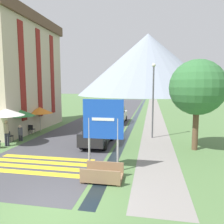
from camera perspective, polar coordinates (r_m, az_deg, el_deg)
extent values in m
plane|color=#517542|center=(26.90, 3.35, -1.83)|extent=(160.00, 160.00, 0.00)
cube|color=#424247|center=(37.06, 1.41, 0.58)|extent=(6.40, 60.00, 0.01)
cube|color=gray|center=(36.62, 10.88, 0.38)|extent=(2.20, 60.00, 0.01)
cube|color=black|center=(36.67, 7.13, 0.46)|extent=(0.60, 60.00, 0.00)
cube|color=yellow|center=(11.39, -21.35, -14.47)|extent=(5.44, 0.44, 0.01)
cube|color=yellow|center=(11.95, -19.55, -13.38)|extent=(5.44, 0.44, 0.01)
cube|color=yellow|center=(12.52, -17.92, -12.37)|extent=(5.44, 0.44, 0.01)
cube|color=yellow|center=(13.11, -16.45, -11.44)|extent=(5.44, 0.44, 0.01)
cone|color=gray|center=(99.39, 9.29, 12.11)|extent=(61.41, 61.41, 26.59)
cube|color=#BCAD93|center=(22.33, -24.40, 9.09)|extent=(5.15, 9.55, 10.32)
cube|color=brown|center=(23.05, -25.02, 20.85)|extent=(5.65, 10.05, 0.90)
cube|color=maroon|center=(18.71, -22.38, 9.73)|extent=(0.06, 0.70, 7.74)
cube|color=maroon|center=(20.97, -18.46, 9.53)|extent=(0.06, 0.70, 7.74)
cube|color=maroon|center=(23.31, -15.32, 9.33)|extent=(0.06, 0.70, 7.74)
cylinder|color=#9E9EA3|center=(10.69, -5.96, -8.26)|extent=(0.10, 0.10, 2.55)
cylinder|color=#9E9EA3|center=(10.40, 1.51, -8.67)|extent=(0.10, 0.10, 2.55)
cube|color=#1947B7|center=(10.25, -2.34, -1.88)|extent=(1.95, 0.05, 1.88)
cube|color=white|center=(10.22, -2.38, -1.90)|extent=(1.07, 0.02, 0.14)
cube|color=#846647|center=(9.84, -2.48, -16.62)|extent=(1.70, 1.10, 0.12)
cube|color=#846647|center=(9.27, -3.22, -16.23)|extent=(1.70, 0.08, 0.45)
cube|color=#846647|center=(10.19, -1.83, -14.03)|extent=(1.70, 0.08, 0.45)
cube|color=#846647|center=(10.06, -6.95, -16.73)|extent=(0.16, 0.99, 0.08)
cube|color=#846647|center=(9.75, 2.15, -17.49)|extent=(0.16, 0.99, 0.08)
cube|color=black|center=(15.23, -3.68, -5.82)|extent=(1.64, 4.13, 0.84)
cube|color=#23282D|center=(14.88, -3.90, -3.13)|extent=(1.40, 2.27, 0.68)
cylinder|color=black|center=(16.72, -5.22, -6.16)|extent=(0.18, 0.60, 0.60)
cylinder|color=black|center=(16.38, 0.09, -6.40)|extent=(0.18, 0.60, 0.60)
cylinder|color=black|center=(14.35, -7.99, -8.39)|extent=(0.18, 0.60, 0.60)
cylinder|color=black|center=(13.95, -1.81, -8.78)|extent=(0.18, 0.60, 0.60)
cube|color=silver|center=(24.11, 1.34, -1.10)|extent=(1.75, 4.34, 0.84)
cube|color=#23282D|center=(23.81, 1.26, 0.64)|extent=(1.49, 2.38, 0.68)
cylinder|color=black|center=(25.62, -0.04, -1.57)|extent=(0.18, 0.60, 0.60)
cylinder|color=black|center=(25.38, 3.68, -1.67)|extent=(0.18, 0.60, 0.60)
cylinder|color=black|center=(23.02, -1.25, -2.54)|extent=(0.18, 0.60, 0.60)
cylinder|color=black|center=(22.74, 2.89, -2.66)|extent=(0.18, 0.60, 0.60)
cube|color=black|center=(19.48, -20.20, -4.24)|extent=(0.40, 0.40, 0.04)
cube|color=black|center=(19.30, -20.50, -3.75)|extent=(0.40, 0.04, 0.40)
cylinder|color=black|center=(19.76, -20.35, -4.76)|extent=(0.03, 0.03, 0.45)
cylinder|color=black|center=(19.59, -19.49, -4.83)|extent=(0.03, 0.03, 0.45)
cylinder|color=black|center=(19.47, -20.86, -4.95)|extent=(0.03, 0.03, 0.45)
cylinder|color=black|center=(19.30, -20.00, -5.02)|extent=(0.03, 0.03, 0.45)
cylinder|color=black|center=(16.28, -27.10, -7.53)|extent=(0.03, 0.03, 0.45)
cube|color=black|center=(17.46, -25.24, -5.73)|extent=(0.40, 0.40, 0.04)
cube|color=black|center=(17.28, -25.62, -5.20)|extent=(0.40, 0.04, 0.40)
cylinder|color=black|center=(17.74, -25.33, -6.29)|extent=(0.03, 0.03, 0.45)
cylinder|color=black|center=(17.55, -24.43, -6.38)|extent=(0.03, 0.03, 0.45)
cylinder|color=black|center=(17.48, -25.98, -6.52)|extent=(0.03, 0.03, 0.45)
cylinder|color=black|center=(17.28, -25.07, -6.62)|extent=(0.03, 0.03, 0.45)
cylinder|color=#B7B2A8|center=(16.46, -25.60, -3.83)|extent=(0.06, 0.06, 2.40)
cone|color=silver|center=(16.30, -25.80, -0.02)|extent=(2.28, 2.28, 0.46)
cylinder|color=#B7B2A8|center=(18.64, -22.70, -3.02)|extent=(0.06, 0.06, 2.07)
cone|color=#338442|center=(18.51, -22.83, -0.17)|extent=(2.23, 2.23, 0.52)
cylinder|color=#B7B2A8|center=(20.45, -18.25, -2.08)|extent=(0.06, 0.06, 2.01)
cone|color=orange|center=(20.34, -18.35, 0.44)|extent=(2.24, 2.24, 0.53)
cylinder|color=#282833|center=(16.49, -26.01, -6.48)|extent=(0.14, 0.14, 0.91)
cylinder|color=#282833|center=(16.38, -25.50, -6.54)|extent=(0.14, 0.14, 0.91)
cylinder|color=gray|center=(16.28, -25.90, -3.82)|extent=(0.32, 0.32, 0.66)
sphere|color=tan|center=(16.21, -25.98, -2.32)|extent=(0.22, 0.22, 0.22)
cylinder|color=#282833|center=(17.63, -23.01, -6.24)|extent=(0.14, 0.14, 0.46)
cylinder|color=#282833|center=(17.53, -22.52, -6.29)|extent=(0.14, 0.14, 0.46)
cylinder|color=#4C4C56|center=(17.48, -22.84, -4.67)|extent=(0.32, 0.32, 0.54)
sphere|color=beige|center=(17.41, -22.90, -3.49)|extent=(0.22, 0.22, 0.22)
cylinder|color=#515156|center=(17.13, 10.65, 2.34)|extent=(0.12, 0.12, 5.49)
sphere|color=silver|center=(17.15, 10.86, 11.92)|extent=(0.28, 0.28, 0.28)
cylinder|color=brown|center=(14.85, 20.93, -4.50)|extent=(0.36, 0.36, 2.50)
sphere|color=#336B38|center=(14.58, 21.39, 6.03)|extent=(3.45, 3.45, 3.45)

